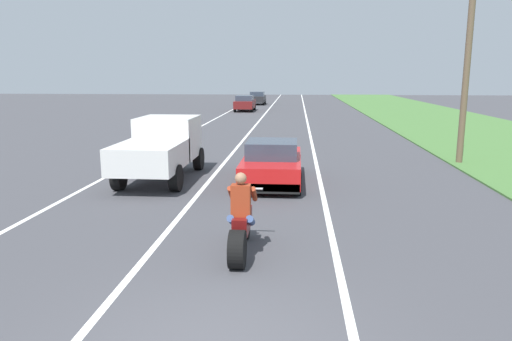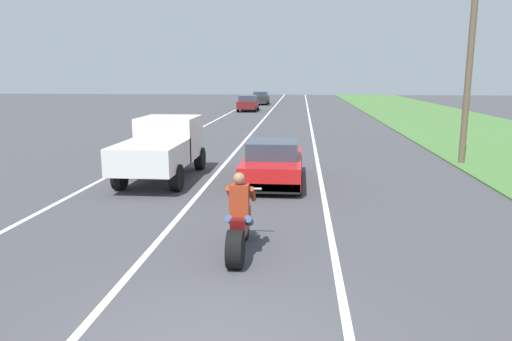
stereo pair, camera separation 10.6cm
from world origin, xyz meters
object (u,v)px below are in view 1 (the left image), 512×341
object	(u,v)px
sports_car_red	(272,163)
pickup_truck_left_lane_white	(161,146)
distant_car_further_ahead	(257,98)
distant_car_far_ahead	(245,103)
motorcycle_with_rider	(241,226)

from	to	relation	value
sports_car_red	pickup_truck_left_lane_white	distance (m)	3.69
distant_car_further_ahead	sports_car_red	bearing A→B (deg)	-84.67
distant_car_far_ahead	distant_car_further_ahead	bearing A→B (deg)	88.17
distant_car_far_ahead	pickup_truck_left_lane_white	bearing A→B (deg)	-89.00
sports_car_red	distant_car_far_ahead	distance (m)	30.99
sports_car_red	pickup_truck_left_lane_white	world-z (taller)	pickup_truck_left_lane_white
sports_car_red	distant_car_further_ahead	size ratio (longest dim) A/B	1.08
sports_car_red	distant_car_further_ahead	distance (m)	41.42
motorcycle_with_rider	distant_car_far_ahead	bearing A→B (deg)	96.05
sports_car_red	distant_car_far_ahead	bearing A→B (deg)	97.76
motorcycle_with_rider	distant_car_further_ahead	xyz separation A→B (m)	(-3.59, 47.60, 0.18)
pickup_truck_left_lane_white	distant_car_further_ahead	xyz separation A→B (m)	(-0.19, 41.01, -0.33)
motorcycle_with_rider	distant_car_far_ahead	xyz separation A→B (m)	(-3.93, 37.07, 0.18)
sports_car_red	distant_car_further_ahead	bearing A→B (deg)	95.33
pickup_truck_left_lane_white	distant_car_further_ahead	bearing A→B (deg)	90.27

